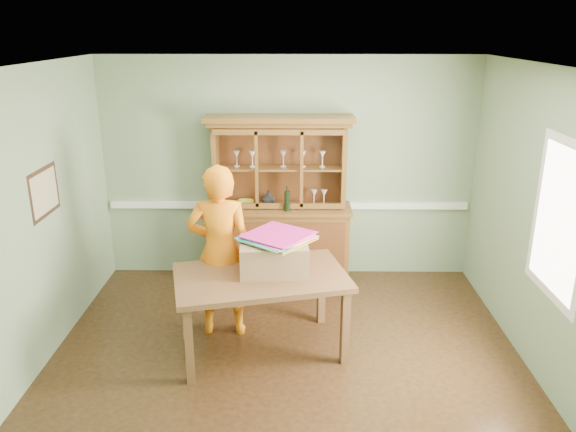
{
  "coord_description": "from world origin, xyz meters",
  "views": [
    {
      "loc": [
        0.08,
        -4.64,
        3.0
      ],
      "look_at": [
        0.01,
        0.4,
        1.29
      ],
      "focal_mm": 35.0,
      "sensor_mm": 36.0,
      "label": 1
    }
  ],
  "objects_px": {
    "cardboard_box": "(274,256)",
    "person": "(220,252)",
    "china_hutch": "(280,225)",
    "dining_table": "(261,284)"
  },
  "relations": [
    {
      "from": "china_hutch",
      "to": "dining_table",
      "type": "bearing_deg",
      "value": -94.69
    },
    {
      "from": "dining_table",
      "to": "cardboard_box",
      "type": "height_order",
      "value": "cardboard_box"
    },
    {
      "from": "china_hutch",
      "to": "cardboard_box",
      "type": "xyz_separation_m",
      "value": [
        -0.01,
        -1.52,
        0.23
      ]
    },
    {
      "from": "person",
      "to": "cardboard_box",
      "type": "bearing_deg",
      "value": 154.73
    },
    {
      "from": "china_hutch",
      "to": "person",
      "type": "bearing_deg",
      "value": -113.51
    },
    {
      "from": "dining_table",
      "to": "cardboard_box",
      "type": "relative_size",
      "value": 2.81
    },
    {
      "from": "dining_table",
      "to": "person",
      "type": "bearing_deg",
      "value": 126.55
    },
    {
      "from": "china_hutch",
      "to": "person",
      "type": "relative_size",
      "value": 1.14
    },
    {
      "from": "cardboard_box",
      "to": "person",
      "type": "relative_size",
      "value": 0.36
    },
    {
      "from": "china_hutch",
      "to": "dining_table",
      "type": "distance_m",
      "value": 1.63
    }
  ]
}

